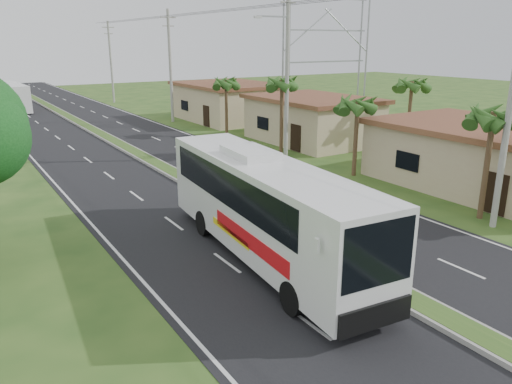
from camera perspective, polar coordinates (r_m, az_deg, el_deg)
ground at (r=17.40m, az=15.42°, el=-11.14°), size 180.00×180.00×0.00m
road_asphalt at (r=33.24m, az=-10.68°, el=2.68°), size 14.00×160.00×0.02m
median_strip at (r=33.22m, az=-10.69°, el=2.84°), size 1.20×160.00×0.18m
lane_edge_left at (r=31.51m, az=-22.03°, el=0.92°), size 0.12×160.00×0.01m
lane_edge_right at (r=36.16m, az=-0.78°, el=4.10°), size 0.12×160.00×0.01m
shop_near at (r=30.96m, az=25.21°, el=3.68°), size 8.60×12.60×3.52m
shop_mid at (r=41.57m, az=6.43°, el=8.28°), size 7.60×10.60×3.67m
shop_far at (r=53.11m, az=-3.16°, el=10.30°), size 8.60×11.60×3.82m
palm_verge_a at (r=24.72m, az=25.49°, el=7.69°), size 2.40×2.40×5.45m
palm_verge_b at (r=30.76m, az=11.54°, el=9.76°), size 2.40×2.40×5.05m
palm_verge_c at (r=35.70m, az=2.99°, el=12.24°), size 2.40×2.40×5.85m
palm_verge_d at (r=43.62m, az=-3.46°, el=12.32°), size 2.40×2.40×5.25m
palm_behind_shop at (r=38.63m, az=17.39°, el=11.58°), size 2.40×2.40×5.65m
utility_pole_a at (r=23.67m, az=27.15°, el=9.43°), size 1.60×0.28×11.00m
utility_pole_b at (r=34.62m, az=3.54°, el=13.97°), size 3.20×0.28×12.00m
utility_pole_c at (r=52.20m, az=-9.77°, el=14.10°), size 1.60×0.28×11.00m
utility_pole_d at (r=71.05m, az=-16.26°, el=14.16°), size 1.60×0.28×10.50m
billboard_lattice at (r=52.38m, az=8.07°, el=15.44°), size 10.18×1.18×12.07m
coach_bus_main at (r=18.54m, az=0.98°, el=-1.24°), size 3.70×12.72×4.06m
coach_bus_far at (r=67.35m, az=-26.19°, el=9.90°), size 2.82×10.93×3.16m
motorcyclist at (r=17.48m, az=4.84°, el=-7.26°), size 1.94×0.68×2.40m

